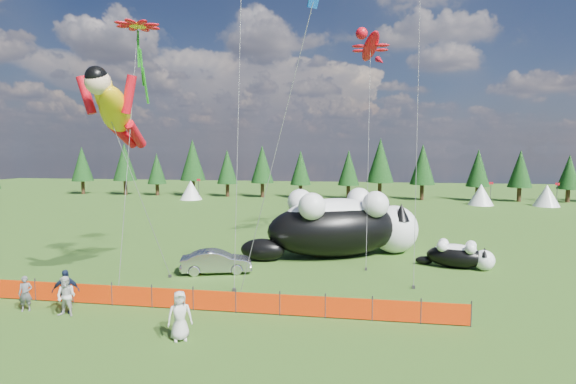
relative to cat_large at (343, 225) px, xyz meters
name	(u,v)px	position (x,y,z in m)	size (l,w,h in m)	color
ground	(233,291)	(-5.25, -8.64, -2.16)	(160.00, 160.00, 0.00)	#143609
safety_fence	(214,301)	(-5.25, -11.64, -1.66)	(22.06, 0.06, 1.10)	#262626
tree_line	(318,172)	(-5.25, 36.36, 1.84)	(90.00, 4.00, 8.00)	black
festival_tents	(395,193)	(5.75, 31.36, -0.76)	(50.00, 3.20, 2.80)	white
cat_large	(343,225)	(0.00, 0.00, 0.00)	(11.96, 7.84, 4.55)	black
cat_small	(459,255)	(7.23, -2.00, -1.37)	(4.59, 2.44, 1.68)	black
car	(216,262)	(-7.18, -5.53, -1.48)	(1.45, 4.14, 1.37)	#B1B2B6
spectator_a	(25,294)	(-13.69, -12.96, -1.36)	(0.58, 0.38, 1.60)	#56575B
spectator_b	(66,296)	(-11.45, -13.25, -1.27)	(0.87, 0.51, 1.78)	beige
spectator_c	(66,291)	(-11.76, -12.85, -1.18)	(1.15, 0.59, 1.96)	#151F3B
spectator_e	(180,316)	(-5.57, -14.77, -1.21)	(0.94, 0.61, 1.92)	beige
superhero_kite	(115,111)	(-11.35, -8.92, 7.10)	(5.89, 6.12, 11.62)	#E0B10B
gecko_kite	(370,47)	(1.71, 3.25, 12.51)	(3.71, 9.76, 16.36)	red
flower_kite	(138,29)	(-10.86, -7.17, 11.62)	(3.27, 4.95, 14.18)	red
diamond_kite_c	(308,22)	(-1.10, -11.20, 10.46)	(4.15, 1.67, 14.27)	#0B47AC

